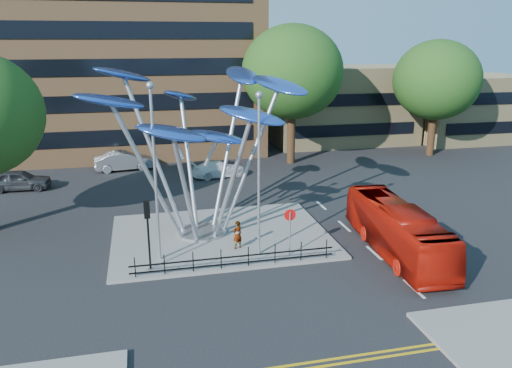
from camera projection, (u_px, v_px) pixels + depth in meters
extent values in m
plane|color=black|center=(263.00, 284.00, 22.88)|extent=(120.00, 120.00, 0.00)
cube|color=slate|center=(221.00, 236.00, 28.26)|extent=(12.00, 9.00, 0.15)
cube|color=gold|center=(305.00, 363.00, 17.27)|extent=(40.00, 0.12, 0.01)
cube|color=tan|center=(341.00, 105.00, 53.29)|extent=(15.00, 8.00, 8.00)
cube|color=tan|center=(468.00, 108.00, 54.60)|extent=(12.00, 8.00, 7.00)
cylinder|color=black|center=(291.00, 132.00, 44.39)|extent=(0.70, 0.70, 5.72)
ellipsoid|color=#164413|center=(293.00, 72.00, 42.93)|extent=(8.80, 8.80, 8.10)
cylinder|color=black|center=(432.00, 129.00, 47.52)|extent=(0.70, 0.70, 5.06)
ellipsoid|color=#164413|center=(437.00, 80.00, 46.23)|extent=(8.00, 8.00, 7.36)
cylinder|color=#9EA0A5|center=(202.00, 232.00, 28.47)|extent=(2.80, 2.80, 0.12)
cylinder|color=#9EA0A5|center=(179.00, 171.00, 26.57)|extent=(0.24, 0.24, 7.80)
ellipsoid|color=blue|center=(110.00, 101.00, 23.85)|extent=(3.92, 2.95, 1.39)
cylinder|color=#9EA0A5|center=(195.00, 184.00, 26.57)|extent=(0.24, 0.24, 6.40)
ellipsoid|color=blue|center=(172.00, 133.00, 23.35)|extent=(3.47, 1.78, 1.31)
cylinder|color=#9EA0A5|center=(213.00, 177.00, 26.89)|extent=(0.24, 0.24, 7.00)
ellipsoid|color=blue|center=(252.00, 115.00, 24.80)|extent=(3.81, 3.11, 1.36)
cylinder|color=#9EA0A5|center=(221.00, 162.00, 27.60)|extent=(0.24, 0.24, 8.20)
ellipsoid|color=blue|center=(280.00, 85.00, 27.56)|extent=(3.52, 4.06, 1.44)
cylinder|color=#9EA0A5|center=(212.00, 155.00, 28.29)|extent=(0.24, 0.24, 8.60)
ellipsoid|color=blue|center=(242.00, 75.00, 29.44)|extent=(2.21, 3.79, 1.39)
cylinder|color=#9EA0A5|center=(194.00, 166.00, 28.34)|extent=(0.24, 0.24, 7.40)
ellipsoid|color=blue|center=(181.00, 96.00, 29.65)|extent=(3.02, 3.71, 1.34)
cylinder|color=#9EA0A5|center=(181.00, 157.00, 27.41)|extent=(0.24, 0.24, 8.80)
ellipsoid|color=blue|center=(123.00, 75.00, 26.88)|extent=(3.88, 3.60, 1.42)
ellipsoid|color=blue|center=(165.00, 130.00, 26.60)|extent=(3.40, 1.96, 1.13)
ellipsoid|color=blue|center=(217.00, 137.00, 26.74)|extent=(3.39, 2.16, 1.11)
cylinder|color=#9EA0A5|center=(155.00, 178.00, 23.95)|extent=(0.14, 0.14, 8.50)
sphere|color=#9EA0A5|center=(150.00, 85.00, 22.72)|extent=(0.36, 0.36, 0.36)
cylinder|color=#9EA0A5|center=(259.00, 179.00, 24.63)|extent=(0.14, 0.14, 8.00)
sphere|color=#9EA0A5|center=(259.00, 95.00, 23.48)|extent=(0.36, 0.36, 0.36)
cylinder|color=black|center=(149.00, 237.00, 23.65)|extent=(0.10, 0.10, 3.20)
cube|color=black|center=(147.00, 210.00, 23.25)|extent=(0.28, 0.18, 0.85)
sphere|color=#FF0C0C|center=(146.00, 204.00, 23.17)|extent=(0.18, 0.18, 0.18)
cylinder|color=#9EA0A5|center=(290.00, 234.00, 25.29)|extent=(0.08, 0.08, 2.30)
cylinder|color=red|center=(290.00, 215.00, 25.04)|extent=(0.60, 0.04, 0.60)
cube|color=white|center=(290.00, 215.00, 25.06)|extent=(0.42, 0.03, 0.10)
cylinder|color=black|center=(135.00, 267.00, 23.05)|extent=(0.05, 0.05, 1.00)
cylinder|color=black|center=(164.00, 264.00, 23.35)|extent=(0.05, 0.05, 1.00)
cylinder|color=black|center=(193.00, 262.00, 23.64)|extent=(0.05, 0.05, 1.00)
cylinder|color=black|center=(221.00, 259.00, 23.93)|extent=(0.05, 0.05, 1.00)
cylinder|color=black|center=(248.00, 256.00, 24.22)|extent=(0.05, 0.05, 1.00)
cylinder|color=black|center=(275.00, 254.00, 24.51)|extent=(0.05, 0.05, 1.00)
cylinder|color=black|center=(301.00, 251.00, 24.80)|extent=(0.05, 0.05, 1.00)
cylinder|color=black|center=(326.00, 249.00, 25.10)|extent=(0.05, 0.05, 1.00)
cube|color=black|center=(235.00, 257.00, 24.06)|extent=(10.00, 0.06, 0.06)
cube|color=black|center=(235.00, 263.00, 24.16)|extent=(10.00, 0.06, 0.06)
imported|color=#AC1307|center=(397.00, 230.00, 25.82)|extent=(2.84, 9.55, 2.62)
imported|color=gray|center=(237.00, 235.00, 26.20)|extent=(0.66, 0.57, 1.53)
imported|color=#383B3F|center=(19.00, 180.00, 36.86)|extent=(4.54, 1.98, 1.53)
imported|color=#94959A|center=(124.00, 161.00, 42.44)|extent=(5.08, 2.28, 1.62)
imported|color=silver|center=(219.00, 169.00, 40.45)|extent=(4.66, 2.53, 1.28)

